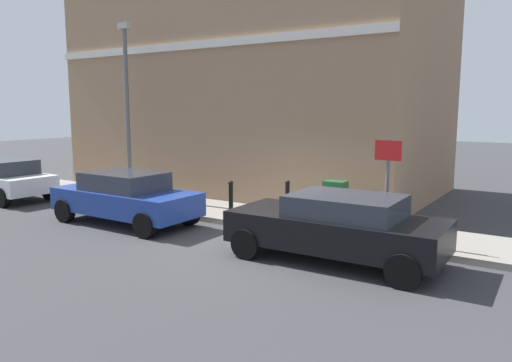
% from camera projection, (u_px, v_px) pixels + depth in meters
% --- Properties ---
extents(ground, '(80.00, 80.00, 0.00)m').
position_uv_depth(ground, '(262.00, 244.00, 11.37)').
color(ground, '#38383A').
extents(sidewalk, '(2.20, 30.00, 0.15)m').
position_uv_depth(sidewalk, '(145.00, 200.00, 16.36)').
color(sidewalk, gray).
rests_on(sidewalk, ground).
extents(corner_building, '(7.56, 13.22, 7.63)m').
position_uv_depth(corner_building, '(259.00, 90.00, 19.04)').
color(corner_building, '#937256').
rests_on(corner_building, ground).
extents(car_black, '(2.03, 4.40, 1.40)m').
position_uv_depth(car_black, '(338.00, 226.00, 10.00)').
color(car_black, black).
rests_on(car_black, ground).
extents(car_blue, '(1.85, 4.20, 1.41)m').
position_uv_depth(car_blue, '(125.00, 197.00, 13.29)').
color(car_blue, navy).
rests_on(car_blue, ground).
extents(car_white, '(1.90, 4.35, 1.37)m').
position_uv_depth(car_white, '(1.00, 178.00, 16.97)').
color(car_white, silver).
rests_on(car_white, ground).
extents(utility_cabinet, '(0.46, 0.61, 1.15)m').
position_uv_depth(utility_cabinet, '(335.00, 205.00, 12.48)').
color(utility_cabinet, '#1E4C28').
rests_on(utility_cabinet, sidewalk).
extents(bollard_near_cabinet, '(0.14, 0.14, 1.04)m').
position_uv_depth(bollard_near_cabinet, '(287.00, 198.00, 13.35)').
color(bollard_near_cabinet, black).
rests_on(bollard_near_cabinet, sidewalk).
extents(bollard_far_kerb, '(0.14, 0.14, 1.04)m').
position_uv_depth(bollard_far_kerb, '(231.00, 198.00, 13.28)').
color(bollard_far_kerb, black).
rests_on(bollard_far_kerb, sidewalk).
extents(street_sign, '(0.08, 0.60, 2.30)m').
position_uv_depth(street_sign, '(388.00, 175.00, 10.87)').
color(street_sign, '#59595B').
rests_on(street_sign, sidewalk).
extents(lamppost, '(0.20, 0.44, 5.72)m').
position_uv_depth(lamppost, '(127.00, 102.00, 16.34)').
color(lamppost, '#59595B').
rests_on(lamppost, sidewalk).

